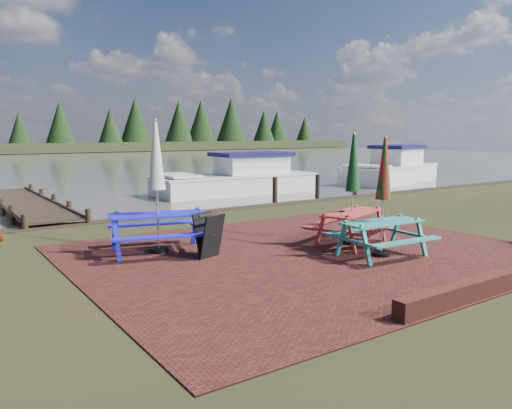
{
  "coord_description": "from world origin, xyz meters",
  "views": [
    {
      "loc": [
        -6.48,
        -6.64,
        2.44
      ],
      "look_at": [
        -0.82,
        1.65,
        1.0
      ],
      "focal_mm": 35.0,
      "sensor_mm": 36.0,
      "label": 1
    }
  ],
  "objects": [
    {
      "name": "ground",
      "position": [
        0.0,
        0.0,
        0.0
      ],
      "size": [
        120.0,
        120.0,
        0.0
      ],
      "primitive_type": "plane",
      "color": "black",
      "rests_on": "ground"
    },
    {
      "name": "paving",
      "position": [
        0.0,
        1.0,
        0.01
      ],
      "size": [
        9.0,
        7.5,
        0.02
      ],
      "primitive_type": "cube",
      "color": "#371411",
      "rests_on": "ground"
    },
    {
      "name": "water",
      "position": [
        0.0,
        37.0,
        0.0
      ],
      "size": [
        120.0,
        60.0,
        0.02
      ],
      "primitive_type": "cube",
      "color": "#43413A",
      "rests_on": "ground"
    },
    {
      "name": "picnic_table_teal",
      "position": [
        1.05,
        -0.05,
        0.83
      ],
      "size": [
        1.8,
        1.62,
        2.36
      ],
      "rotation": [
        0.0,
        0.0,
        -0.07
      ],
      "color": "teal",
      "rests_on": "ground"
    },
    {
      "name": "picnic_table_red",
      "position": [
        1.32,
        1.06,
        0.85
      ],
      "size": [
        2.17,
        2.05,
        2.43
      ],
      "rotation": [
        0.0,
        0.0,
        0.33
      ],
      "color": "#B5322E",
      "rests_on": "ground"
    },
    {
      "name": "picnic_table_blue",
      "position": [
        -2.49,
        2.74,
        0.94
      ],
      "size": [
        2.34,
        2.19,
        2.69
      ],
      "rotation": [
        0.0,
        0.0,
        -0.28
      ],
      "color": "#1A1AC9",
      "rests_on": "ground"
    },
    {
      "name": "chalkboard",
      "position": [
        -1.82,
        1.82,
        0.45
      ],
      "size": [
        0.58,
        0.68,
        0.87
      ],
      "rotation": [
        0.0,
        0.0,
        0.34
      ],
      "color": "black",
      "rests_on": "ground"
    },
    {
      "name": "jetty",
      "position": [
        -3.5,
        11.28,
        0.11
      ],
      "size": [
        1.76,
        9.08,
        1.0
      ],
      "color": "black",
      "rests_on": "ground"
    },
    {
      "name": "boat_near",
      "position": [
        5.21,
        11.83,
        0.39
      ],
      "size": [
        7.33,
        2.74,
        1.96
      ],
      "rotation": [
        0.0,
        0.0,
        1.54
      ],
      "color": "silver",
      "rests_on": "ground"
    },
    {
      "name": "boat_far",
      "position": [
        14.65,
        11.35,
        0.45
      ],
      "size": [
        7.41,
        4.23,
        2.19
      ],
      "rotation": [
        0.0,
        0.0,
        1.84
      ],
      "color": "silver",
      "rests_on": "ground"
    }
  ]
}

